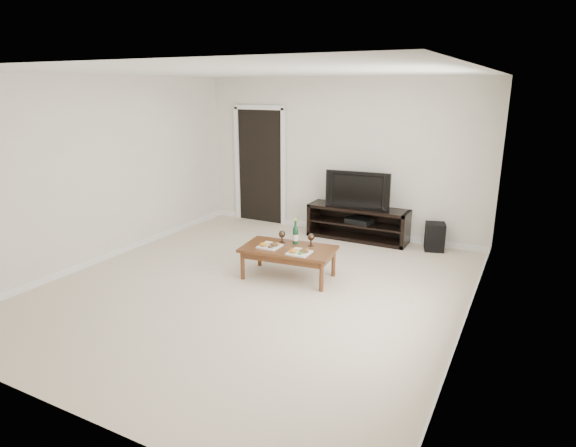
# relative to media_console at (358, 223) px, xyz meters

# --- Properties ---
(floor) EXTENTS (5.50, 5.50, 0.00)m
(floor) POSITION_rel_media_console_xyz_m (-0.45, -2.50, -0.28)
(floor) COLOR beige
(floor) RESTS_ON ground
(back_wall) EXTENTS (5.00, 0.04, 2.60)m
(back_wall) POSITION_rel_media_console_xyz_m (-0.45, 0.27, 1.02)
(back_wall) COLOR beige
(back_wall) RESTS_ON ground
(ceiling) EXTENTS (5.00, 5.50, 0.04)m
(ceiling) POSITION_rel_media_console_xyz_m (-0.45, -2.50, 2.35)
(ceiling) COLOR white
(ceiling) RESTS_ON back_wall
(doorway) EXTENTS (0.90, 0.02, 2.05)m
(doorway) POSITION_rel_media_console_xyz_m (-2.00, 0.24, 0.75)
(doorway) COLOR black
(doorway) RESTS_ON ground
(media_console) EXTENTS (1.66, 0.45, 0.55)m
(media_console) POSITION_rel_media_console_xyz_m (0.00, 0.00, 0.00)
(media_console) COLOR black
(media_console) RESTS_ON ground
(television) EXTENTS (1.06, 0.23, 0.60)m
(television) POSITION_rel_media_console_xyz_m (0.00, 0.00, 0.58)
(television) COLOR black
(television) RESTS_ON media_console
(av_receiver) EXTENTS (0.43, 0.34, 0.08)m
(av_receiver) POSITION_rel_media_console_xyz_m (0.03, -0.01, 0.05)
(av_receiver) COLOR black
(av_receiver) RESTS_ON media_console
(subwoofer) EXTENTS (0.36, 0.36, 0.43)m
(subwoofer) POSITION_rel_media_console_xyz_m (1.25, 0.02, -0.06)
(subwoofer) COLOR black
(subwoofer) RESTS_ON ground
(coffee_table) EXTENTS (1.27, 0.79, 0.42)m
(coffee_table) POSITION_rel_media_console_xyz_m (-0.25, -2.01, -0.07)
(coffee_table) COLOR #5E2F1A
(coffee_table) RESTS_ON ground
(plate_left) EXTENTS (0.27, 0.27, 0.07)m
(plate_left) POSITION_rel_media_console_xyz_m (-0.48, -2.10, 0.18)
(plate_left) COLOR white
(plate_left) RESTS_ON coffee_table
(plate_right) EXTENTS (0.27, 0.27, 0.07)m
(plate_right) POSITION_rel_media_console_xyz_m (-0.02, -2.15, 0.18)
(plate_right) COLOR white
(plate_right) RESTS_ON coffee_table
(wine_bottle) EXTENTS (0.07, 0.07, 0.35)m
(wine_bottle) POSITION_rel_media_console_xyz_m (-0.24, -1.82, 0.32)
(wine_bottle) COLOR #0E361E
(wine_bottle) RESTS_ON coffee_table
(goblet_left) EXTENTS (0.09, 0.09, 0.17)m
(goblet_left) POSITION_rel_media_console_xyz_m (-0.42, -1.87, 0.23)
(goblet_left) COLOR #38291F
(goblet_left) RESTS_ON coffee_table
(goblet_right) EXTENTS (0.09, 0.09, 0.17)m
(goblet_right) POSITION_rel_media_console_xyz_m (-0.02, -1.80, 0.23)
(goblet_right) COLOR #38291F
(goblet_right) RESTS_ON coffee_table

